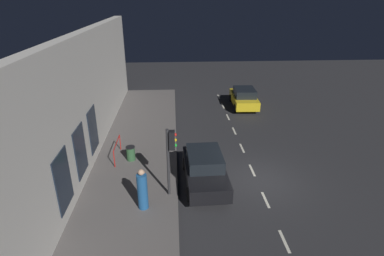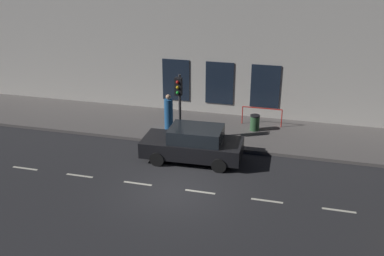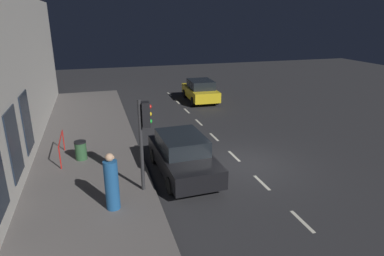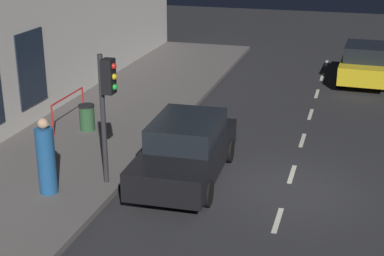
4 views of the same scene
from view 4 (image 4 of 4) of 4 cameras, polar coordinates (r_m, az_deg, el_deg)
The scene contains 9 objects.
ground_plane at distance 14.82m, azimuth 9.27°, elevation -6.02°, with size 60.00×60.00×0.00m, color #28282B.
sidewalk at distance 16.59m, azimuth -12.65°, elevation -3.08°, with size 4.50×32.00×0.15m.
lane_centre_line at distance 15.72m, azimuth 9.74°, elevation -4.46°, with size 0.12×27.20×0.01m.
traffic_light at distance 14.02m, azimuth -8.33°, elevation 3.31°, with size 0.47×0.32×3.27m.
parked_car_0 at distance 25.05m, azimuth 16.54°, elevation 6.11°, with size 2.06×4.18×1.58m.
parked_car_1 at distance 15.01m, azimuth -0.62°, elevation -2.10°, with size 2.09×4.47×1.58m.
pedestrian_0 at distance 14.27m, azimuth -14.06°, elevation -2.96°, with size 0.52×0.52×1.89m.
trash_bin at distance 18.42m, azimuth -10.23°, elevation 1.05°, with size 0.50×0.50×0.82m.
red_railing at distance 18.89m, azimuth -12.03°, elevation 2.39°, with size 0.05×2.11×0.97m.
Camera 4 is at (-1.38, 13.29, 6.42)m, focal length 54.58 mm.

